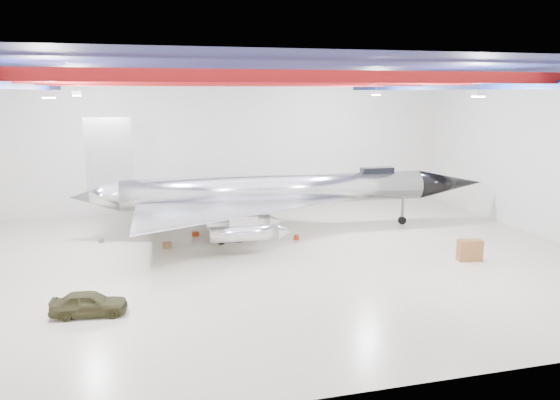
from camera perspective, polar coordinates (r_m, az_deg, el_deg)
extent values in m
plane|color=beige|center=(32.48, -2.30, -6.30)|extent=(40.00, 40.00, 0.00)
plane|color=silver|center=(45.92, -6.51, 5.84)|extent=(40.00, 0.00, 40.00)
plane|color=silver|center=(40.59, 26.43, 4.02)|extent=(0.00, 30.00, 30.00)
plane|color=#0A0F38|center=(30.98, -2.46, 13.48)|extent=(40.00, 40.00, 0.00)
cube|color=maroon|center=(22.27, 2.73, 12.80)|extent=(39.50, 0.25, 0.50)
cube|color=maroon|center=(28.05, -1.08, 12.50)|extent=(39.50, 0.25, 0.50)
cube|color=maroon|center=(33.90, -3.58, 12.27)|extent=(39.50, 0.25, 0.50)
cube|color=maroon|center=(39.80, -5.34, 12.10)|extent=(39.50, 0.25, 0.50)
cube|color=#0C1B4B|center=(30.67, -25.32, 10.77)|extent=(0.25, 29.50, 0.40)
cube|color=#0C1B4B|center=(35.56, 17.17, 11.27)|extent=(0.25, 29.50, 0.40)
cube|color=silver|center=(24.43, -23.01, 10.15)|extent=(0.55, 0.55, 0.25)
cube|color=silver|center=(29.45, 20.03, 10.41)|extent=(0.55, 0.55, 0.25)
cube|color=silver|center=(36.36, -20.47, 10.42)|extent=(0.55, 0.55, 0.25)
cube|color=silver|center=(39.90, 10.01, 10.97)|extent=(0.55, 0.55, 0.25)
cylinder|color=silver|center=(38.43, -0.34, 1.07)|extent=(21.42, 3.27, 2.13)
cone|color=black|center=(43.10, 17.31, 1.67)|extent=(5.44, 2.41, 2.13)
cone|color=silver|center=(37.96, -18.80, 0.33)|extent=(3.31, 2.30, 2.13)
cube|color=silver|center=(37.44, -17.44, 4.57)|extent=(2.99, 0.29, 4.80)
cube|color=black|center=(40.40, 10.10, 3.01)|extent=(2.39, 0.98, 0.53)
cylinder|color=silver|center=(32.57, -3.79, -3.52)|extent=(4.10, 1.17, 0.96)
cylinder|color=silver|center=(35.13, -4.41, -2.43)|extent=(4.10, 1.17, 0.96)
cylinder|color=silver|center=(41.34, -5.58, -0.37)|extent=(4.10, 1.17, 0.96)
cylinder|color=silver|center=(43.94, -5.98, 0.32)|extent=(4.10, 1.17, 0.96)
cylinder|color=#59595B|center=(41.80, 12.67, -1.21)|extent=(0.19, 0.19, 1.92)
cylinder|color=black|center=(41.94, 12.63, -2.09)|extent=(0.61, 0.27, 0.60)
cylinder|color=#59595B|center=(35.66, -6.21, -3.14)|extent=(0.19, 0.19, 1.92)
cylinder|color=black|center=(35.83, -6.19, -4.17)|extent=(0.61, 0.27, 0.60)
cylinder|color=#59595B|center=(40.83, -6.97, -1.31)|extent=(0.19, 0.19, 1.92)
cylinder|color=black|center=(40.98, -6.95, -2.21)|extent=(0.61, 0.27, 0.60)
imported|color=#38361C|center=(26.08, -19.34, -10.14)|extent=(3.44, 1.67, 1.13)
cube|color=brown|center=(34.07, 19.21, -4.98)|extent=(1.49, 0.95, 1.26)
cube|color=olive|center=(35.56, -11.71, -4.65)|extent=(0.55, 0.44, 0.37)
cube|color=maroon|center=(38.13, -8.83, -3.50)|extent=(0.49, 0.40, 0.32)
cylinder|color=#59595B|center=(36.28, -4.23, -4.05)|extent=(0.60, 0.60, 0.46)
cube|color=olive|center=(38.60, -3.02, -3.11)|extent=(0.65, 0.53, 0.44)
cube|color=#59595B|center=(37.97, -18.18, -4.07)|extent=(0.41, 0.36, 0.24)
cylinder|color=maroon|center=(36.77, 1.74, -3.92)|extent=(0.44, 0.44, 0.33)
cube|color=olive|center=(37.69, -4.34, -3.56)|extent=(0.58, 0.52, 0.33)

